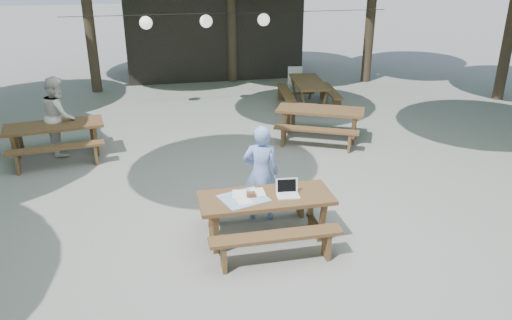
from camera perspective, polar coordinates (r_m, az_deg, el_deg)
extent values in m
plane|color=slate|center=(9.06, 0.67, -4.31)|extent=(80.00, 80.00, 0.00)
cube|color=black|center=(18.72, -5.10, 14.15)|extent=(6.00, 3.00, 2.80)
cube|color=#52321C|center=(7.45, 1.14, -4.36)|extent=(2.00, 0.80, 0.06)
cube|color=#52321C|center=(7.03, 2.34, -8.66)|extent=(1.90, 0.28, 0.05)
cube|color=#52321C|center=(8.14, 0.07, -4.04)|extent=(1.90, 0.28, 0.05)
cube|color=#52321C|center=(7.63, 1.11, -6.88)|extent=(1.70, 0.70, 0.69)
cube|color=#52321C|center=(11.42, -22.12, 3.66)|extent=(2.10, 1.09, 0.06)
cube|color=#52321C|center=(10.89, -21.91, 1.30)|extent=(1.92, 0.56, 0.05)
cube|color=#52321C|center=(12.12, -21.94, 3.37)|extent=(1.92, 0.56, 0.05)
cube|color=#52321C|center=(11.54, -21.85, 1.90)|extent=(1.78, 0.94, 0.69)
cube|color=#52321C|center=(11.77, 7.38, 5.68)|extent=(2.15, 1.60, 0.06)
cube|color=#52321C|center=(11.24, 6.90, 3.44)|extent=(1.83, 1.09, 0.05)
cube|color=#52321C|center=(12.47, 7.70, 5.33)|extent=(1.83, 1.09, 0.05)
cube|color=#52321C|center=(11.88, 7.29, 3.95)|extent=(1.83, 1.38, 0.69)
cube|color=#52321C|center=(14.41, 6.03, 8.85)|extent=(1.02, 2.08, 0.06)
cube|color=#52321C|center=(14.61, 8.51, 7.83)|extent=(0.49, 1.92, 0.05)
cube|color=#52321C|center=(14.36, 3.42, 7.78)|extent=(0.49, 1.92, 0.05)
cube|color=#52321C|center=(14.50, 5.97, 7.41)|extent=(0.89, 1.77, 0.69)
imported|color=#809DE9|center=(8.07, 0.56, -1.48)|extent=(0.66, 0.51, 1.61)
imported|color=silver|center=(11.64, -21.58, 4.76)|extent=(0.77, 0.92, 1.70)
cube|color=silver|center=(15.48, 4.51, 8.64)|extent=(0.52, 0.52, 0.04)
cube|color=silver|center=(15.61, 4.48, 9.74)|extent=(0.44, 0.13, 0.48)
cube|color=silver|center=(15.53, 4.48, 7.89)|extent=(0.50, 0.50, 0.38)
cube|color=white|center=(7.44, 3.67, -4.10)|extent=(0.35, 0.26, 0.02)
cube|color=white|center=(7.49, 3.53, -2.92)|extent=(0.33, 0.09, 0.23)
cube|color=black|center=(7.49, 3.54, -2.94)|extent=(0.28, 0.07, 0.19)
cube|color=#336EAF|center=(7.37, -1.43, -4.37)|extent=(0.78, 0.72, 0.01)
cube|color=white|center=(7.31, -1.46, -4.57)|extent=(0.26, 0.33, 0.00)
cube|color=white|center=(7.53, 0.18, -3.69)|extent=(0.22, 0.31, 0.00)
cube|color=white|center=(7.47, -1.93, -3.91)|extent=(0.26, 0.33, 0.00)
cube|color=brown|center=(7.39, -0.57, -3.94)|extent=(0.14, 0.10, 0.06)
cylinder|color=black|center=(14.15, -2.82, 16.43)|extent=(9.00, 0.02, 0.02)
sphere|color=white|center=(13.99, -12.47, 15.06)|extent=(0.34, 0.34, 0.34)
sphere|color=white|center=(14.08, -5.72, 15.50)|extent=(0.34, 0.34, 0.34)
sphere|color=white|center=(14.35, 0.88, 15.74)|extent=(0.34, 0.34, 0.34)
cylinder|color=#2D2319|center=(16.53, -18.80, 16.61)|extent=(0.32, 0.32, 5.43)
cylinder|color=#2D2319|center=(17.19, -2.83, 17.14)|extent=(0.32, 0.32, 4.99)
cylinder|color=#2D2319|center=(17.55, 13.10, 17.21)|extent=(0.32, 0.32, 5.28)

